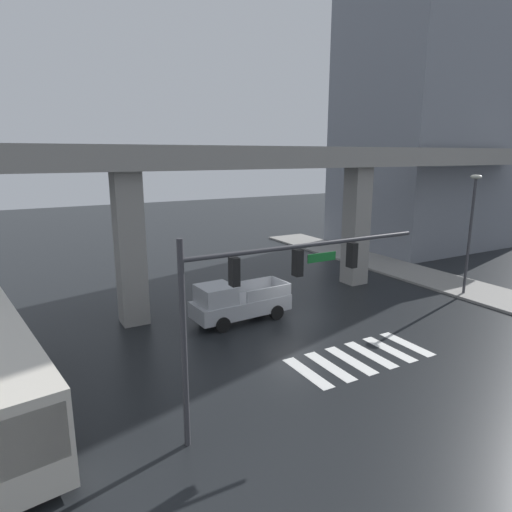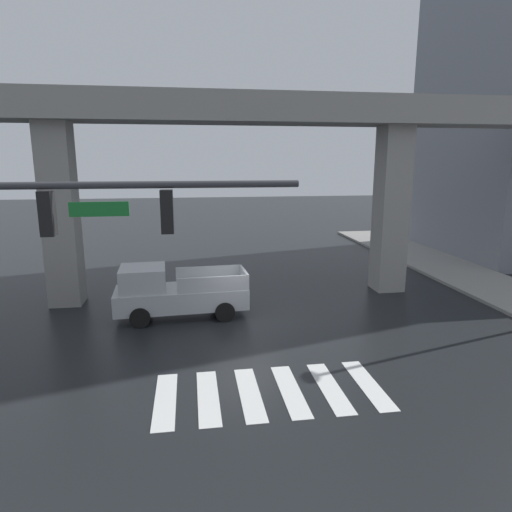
# 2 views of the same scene
# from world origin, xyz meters

# --- Properties ---
(ground_plane) EXTENTS (120.00, 120.00, 0.00)m
(ground_plane) POSITION_xyz_m (0.00, 0.00, 0.00)
(ground_plane) COLOR black
(crosswalk_stripes) EXTENTS (6.05, 2.80, 0.01)m
(crosswalk_stripes) POSITION_xyz_m (-0.00, -5.18, 0.01)
(crosswalk_stripes) COLOR silver
(crosswalk_stripes) RESTS_ON ground
(elevated_overpass) EXTENTS (49.76, 2.36, 8.80)m
(elevated_overpass) POSITION_xyz_m (0.00, 3.56, 7.53)
(elevated_overpass) COLOR gray
(elevated_overpass) RESTS_ON ground
(sidewalk_east) EXTENTS (4.00, 36.00, 0.15)m
(sidewalk_east) POSITION_xyz_m (12.50, 2.00, 0.07)
(sidewalk_east) COLOR gray
(sidewalk_east) RESTS_ON ground
(pickup_truck) EXTENTS (5.20, 2.30, 2.08)m
(pickup_truck) POSITION_xyz_m (-2.69, 1.15, 0.99)
(pickup_truck) COLOR #A8AAAF
(pickup_truck) RESTS_ON ground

